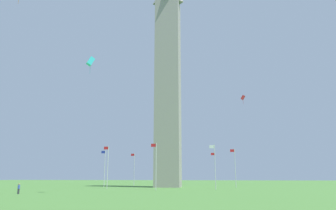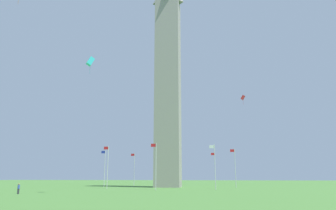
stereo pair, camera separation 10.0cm
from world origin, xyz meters
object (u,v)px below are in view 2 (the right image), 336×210
Objects in this scene: person_blue_shirt at (19,189)px; kite_red_box at (243,98)px; flagpole_ne at (108,165)px; flagpole_e at (156,164)px; flagpole_s at (235,166)px; flagpole_se at (215,165)px; flagpole_sw at (215,168)px; kite_cyan_box at (90,61)px; obelisk_monument at (168,77)px; flagpole_n at (105,167)px; flagpole_nw at (134,168)px; flagpole_w at (176,168)px.

kite_red_box reaches higher than person_blue_shirt.
flagpole_ne is 12.55m from flagpole_e.
flagpole_e is 23.18m from flagpole_s.
flagpole_ne is at bearing -0.00° from flagpole_se.
kite_cyan_box is at bearing 64.37° from flagpole_sw.
flagpole_s is at bearing -112.50° from flagpole_se.
flagpole_se and flagpole_s have the same top height.
obelisk_monument is 28.54m from flagpole_se.
flagpole_s is at bearing 180.00° from flagpole_n.
flagpole_sw is at bearing 180.00° from flagpole_nw.
flagpole_n is 3.04× the size of kite_cyan_box.
flagpole_w is (0.05, -16.39, -23.39)m from obelisk_monument.
obelisk_monument is at bearing 135.13° from flagpole_nw.
kite_cyan_box reaches higher than person_blue_shirt.
flagpole_n is 12.55m from flagpole_nw.
flagpole_sw is (4.80, -11.59, 0.00)m from flagpole_s.
flagpole_s is 47.93m from person_blue_shirt.
flagpole_sw is 3.04× the size of kite_cyan_box.
flagpole_ne is 1.00× the size of flagpole_w.
flagpole_s is at bearing -75.16° from kite_red_box.
flagpole_n and flagpole_w have the same top height.
flagpole_e is 4.26× the size of kite_red_box.
flagpole_se is at bearing -157.50° from flagpole_e.
person_blue_shirt is at bearing 43.32° from flagpole_s.
flagpole_sw is at bearing -70.46° from kite_red_box.
flagpole_se is 1.00× the size of flagpole_nw.
obelisk_monument is at bearing 12.63° from person_blue_shirt.
flagpole_ne is at bearing 67.50° from flagpole_w.
person_blue_shirt is (34.74, 32.75, -4.21)m from flagpole_s.
flagpole_e is at bearing 90.00° from flagpole_w.
flagpole_w reaches higher than person_blue_shirt.
flagpole_nw is at bearing -86.15° from kite_cyan_box.
flagpole_e is at bearing -6.32° from person_blue_shirt.
obelisk_monument reaches higher than flagpole_ne.
flagpole_w is 52.62m from person_blue_shirt.
flagpole_w is (11.59, -4.80, 0.00)m from flagpole_sw.
flagpole_n and flagpole_nw have the same top height.
flagpole_ne is 1.00× the size of flagpole_s.
flagpole_w is 5.78× the size of person_blue_shirt.
flagpole_n and flagpole_se have the same top height.
obelisk_monument is 6.18× the size of flagpole_se.
kite_cyan_box is at bearing -36.50° from person_blue_shirt.
kite_red_box is at bearing -149.92° from flagpole_se.
flagpole_nw is (11.59, 4.80, 0.00)m from flagpole_w.
kite_cyan_box is at bearing 50.78° from flagpole_s.
flagpole_se is 3.04× the size of kite_cyan_box.
flagpole_ne is (-4.80, 11.59, 0.00)m from flagpole_n.
flagpole_se reaches higher than person_blue_shirt.
flagpole_se and flagpole_sw have the same top height.
flagpole_sw is (-23.18, -23.18, 0.00)m from flagpole_ne.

